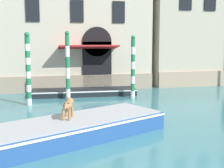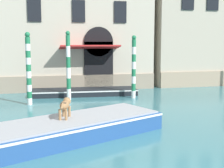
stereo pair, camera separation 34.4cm
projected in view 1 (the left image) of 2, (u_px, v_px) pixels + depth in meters
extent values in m
cube|color=gray|center=(78.00, 83.00, 22.56)|extent=(11.38, 0.16, 1.16)
cube|color=black|center=(97.00, 66.00, 22.73)|extent=(2.13, 0.14, 3.55)
cylinder|color=black|center=(97.00, 42.00, 22.49)|extent=(2.13, 0.14, 2.13)
cube|color=black|center=(33.00, 10.00, 21.15)|extent=(0.91, 0.10, 1.54)
cube|color=black|center=(77.00, 11.00, 21.89)|extent=(0.91, 0.10, 1.54)
cube|color=black|center=(119.00, 12.00, 22.62)|extent=(0.91, 0.10, 1.54)
cube|color=#B22323|center=(89.00, 47.00, 21.75)|extent=(4.17, 1.40, 0.29)
cube|color=tan|center=(219.00, 78.00, 25.32)|extent=(10.42, 0.16, 1.22)
cube|color=#234C8C|center=(73.00, 130.00, 11.47)|extent=(7.63, 5.24, 0.67)
cube|color=white|center=(72.00, 122.00, 11.43)|extent=(7.67, 5.28, 0.08)
cube|color=#9EA3A8|center=(72.00, 120.00, 11.42)|extent=(7.35, 4.97, 0.06)
cylinder|color=#997047|center=(66.00, 111.00, 11.78)|extent=(0.10, 0.10, 0.40)
cylinder|color=#997047|center=(72.00, 111.00, 11.77)|extent=(0.10, 0.10, 0.40)
cylinder|color=#997047|center=(63.00, 115.00, 11.22)|extent=(0.10, 0.10, 0.40)
cylinder|color=#997047|center=(69.00, 115.00, 11.20)|extent=(0.10, 0.10, 0.40)
ellipsoid|color=#997047|center=(68.00, 105.00, 11.45)|extent=(0.53, 0.81, 0.32)
ellipsoid|color=#382D23|center=(67.00, 104.00, 11.33)|extent=(0.31, 0.38, 0.11)
sphere|color=#997047|center=(70.00, 101.00, 11.85)|extent=(0.30, 0.30, 0.30)
cone|color=#382D23|center=(68.00, 98.00, 11.84)|extent=(0.09, 0.09, 0.12)
cone|color=#382D23|center=(72.00, 98.00, 11.83)|extent=(0.09, 0.09, 0.12)
cylinder|color=#997047|center=(65.00, 106.00, 11.04)|extent=(0.14, 0.27, 0.21)
cube|color=black|center=(83.00, 92.00, 20.85)|extent=(7.06, 2.25, 0.41)
cube|color=white|center=(83.00, 90.00, 20.83)|extent=(7.10, 2.28, 0.08)
cube|color=#9EA3A8|center=(83.00, 92.00, 20.85)|extent=(3.91, 1.60, 0.37)
cylinder|color=white|center=(68.00, 94.00, 19.24)|extent=(0.26, 0.26, 0.66)
cylinder|color=#1E7247|center=(68.00, 84.00, 19.16)|extent=(0.26, 0.26, 0.66)
cylinder|color=white|center=(68.00, 73.00, 19.07)|extent=(0.26, 0.26, 0.66)
cylinder|color=#1E7247|center=(68.00, 62.00, 18.98)|extent=(0.26, 0.26, 0.66)
cylinder|color=white|center=(67.00, 51.00, 18.89)|extent=(0.26, 0.26, 0.66)
cylinder|color=#1E7247|center=(67.00, 41.00, 18.80)|extent=(0.26, 0.26, 0.66)
sphere|color=#1E7247|center=(67.00, 33.00, 18.74)|extent=(0.27, 0.27, 0.27)
cylinder|color=white|center=(29.00, 102.00, 17.57)|extent=(0.27, 0.27, 0.38)
cylinder|color=#1E7247|center=(29.00, 95.00, 17.52)|extent=(0.27, 0.27, 0.38)
cylinder|color=white|center=(29.00, 88.00, 17.47)|extent=(0.27, 0.27, 0.38)
cylinder|color=#1E7247|center=(29.00, 82.00, 17.42)|extent=(0.27, 0.27, 0.38)
cylinder|color=white|center=(28.00, 75.00, 17.37)|extent=(0.27, 0.27, 0.38)
cylinder|color=#1E7247|center=(28.00, 68.00, 17.31)|extent=(0.27, 0.27, 0.38)
cylinder|color=white|center=(28.00, 61.00, 17.26)|extent=(0.27, 0.27, 0.38)
cylinder|color=#1E7247|center=(28.00, 54.00, 17.21)|extent=(0.27, 0.27, 0.38)
cylinder|color=white|center=(27.00, 47.00, 17.16)|extent=(0.27, 0.27, 0.38)
cylinder|color=#1E7247|center=(27.00, 40.00, 17.11)|extent=(0.27, 0.27, 0.38)
sphere|color=#1E7247|center=(27.00, 34.00, 17.07)|extent=(0.29, 0.29, 0.29)
cylinder|color=white|center=(133.00, 94.00, 19.84)|extent=(0.26, 0.26, 0.46)
cylinder|color=#1E7247|center=(133.00, 87.00, 19.78)|extent=(0.26, 0.26, 0.46)
cylinder|color=white|center=(133.00, 80.00, 19.71)|extent=(0.26, 0.26, 0.46)
cylinder|color=#1E7247|center=(133.00, 73.00, 19.65)|extent=(0.26, 0.26, 0.46)
cylinder|color=white|center=(133.00, 65.00, 19.59)|extent=(0.26, 0.26, 0.46)
cylinder|color=#1E7247|center=(133.00, 58.00, 19.53)|extent=(0.26, 0.26, 0.46)
cylinder|color=white|center=(133.00, 51.00, 19.47)|extent=(0.26, 0.26, 0.46)
cylinder|color=#1E7247|center=(133.00, 43.00, 19.40)|extent=(0.26, 0.26, 0.46)
sphere|color=#1E7247|center=(133.00, 37.00, 19.36)|extent=(0.27, 0.27, 0.27)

